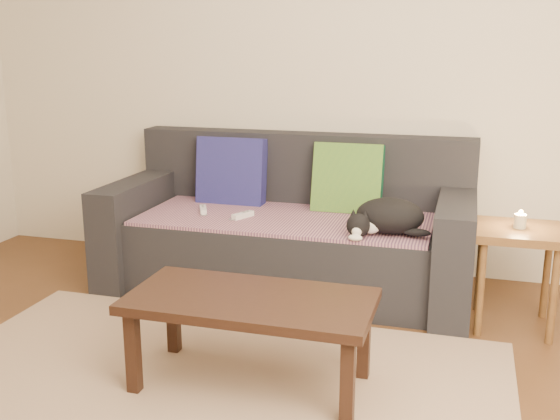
{
  "coord_description": "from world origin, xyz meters",
  "views": [
    {
      "loc": [
        0.99,
        -2.02,
        1.39
      ],
      "look_at": [
        0.05,
        1.2,
        0.55
      ],
      "focal_mm": 42.0,
      "sensor_mm": 36.0,
      "label": 1
    }
  ],
  "objects_px": {
    "cat": "(387,217)",
    "wii_remote_b": "(243,215)",
    "wii_remote_a": "(203,210)",
    "coffee_table": "(251,308)",
    "side_table": "(518,246)",
    "sofa": "(289,234)"
  },
  "relations": [
    {
      "from": "side_table",
      "to": "sofa",
      "type": "bearing_deg",
      "value": 167.64
    },
    {
      "from": "cat",
      "to": "coffee_table",
      "type": "xyz_separation_m",
      "value": [
        -0.43,
        -0.95,
        -0.18
      ]
    },
    {
      "from": "cat",
      "to": "side_table",
      "type": "bearing_deg",
      "value": -6.01
    },
    {
      "from": "wii_remote_b",
      "to": "coffee_table",
      "type": "bearing_deg",
      "value": -133.66
    },
    {
      "from": "sofa",
      "to": "wii_remote_b",
      "type": "height_order",
      "value": "sofa"
    },
    {
      "from": "cat",
      "to": "wii_remote_b",
      "type": "xyz_separation_m",
      "value": [
        -0.83,
        0.1,
        -0.07
      ]
    },
    {
      "from": "cat",
      "to": "wii_remote_a",
      "type": "relative_size",
      "value": 2.87
    },
    {
      "from": "sofa",
      "to": "coffee_table",
      "type": "xyz_separation_m",
      "value": [
        0.17,
        -1.23,
        0.04
      ]
    },
    {
      "from": "sofa",
      "to": "cat",
      "type": "distance_m",
      "value": 0.7
    },
    {
      "from": "wii_remote_a",
      "to": "coffee_table",
      "type": "distance_m",
      "value": 1.29
    },
    {
      "from": "wii_remote_a",
      "to": "coffee_table",
      "type": "height_order",
      "value": "wii_remote_a"
    },
    {
      "from": "sofa",
      "to": "cat",
      "type": "xyz_separation_m",
      "value": [
        0.6,
        -0.28,
        0.22
      ]
    },
    {
      "from": "wii_remote_b",
      "to": "coffee_table",
      "type": "distance_m",
      "value": 1.12
    },
    {
      "from": "wii_remote_a",
      "to": "side_table",
      "type": "relative_size",
      "value": 0.29
    },
    {
      "from": "sofa",
      "to": "wii_remote_a",
      "type": "distance_m",
      "value": 0.53
    },
    {
      "from": "sofa",
      "to": "wii_remote_a",
      "type": "height_order",
      "value": "sofa"
    },
    {
      "from": "cat",
      "to": "side_table",
      "type": "xyz_separation_m",
      "value": [
        0.65,
        0.01,
        -0.1
      ]
    },
    {
      "from": "wii_remote_b",
      "to": "side_table",
      "type": "relative_size",
      "value": 0.29
    },
    {
      "from": "wii_remote_a",
      "to": "cat",
      "type": "bearing_deg",
      "value": -122.88
    },
    {
      "from": "wii_remote_b",
      "to": "cat",
      "type": "bearing_deg",
      "value": -71.11
    },
    {
      "from": "cat",
      "to": "side_table",
      "type": "height_order",
      "value": "cat"
    },
    {
      "from": "cat",
      "to": "coffee_table",
      "type": "relative_size",
      "value": 0.43
    }
  ]
}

